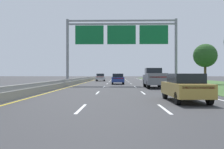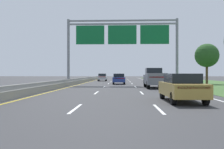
# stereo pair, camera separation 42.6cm
# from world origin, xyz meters

# --- Properties ---
(ground_plane) EXTENTS (220.00, 220.00, 0.00)m
(ground_plane) POSITION_xyz_m (0.00, 35.00, 0.00)
(ground_plane) COLOR #333335
(lane_striping) EXTENTS (11.96, 106.00, 0.01)m
(lane_striping) POSITION_xyz_m (0.00, 34.54, 0.00)
(lane_striping) COLOR white
(lane_striping) RESTS_ON ground
(grass_verge_right) EXTENTS (14.00, 110.00, 0.02)m
(grass_verge_right) POSITION_xyz_m (13.95, 35.00, 0.01)
(grass_verge_right) COLOR #3D602D
(grass_verge_right) RESTS_ON ground
(median_barrier_concrete) EXTENTS (0.60, 110.00, 0.85)m
(median_barrier_concrete) POSITION_xyz_m (-6.60, 35.00, 0.35)
(median_barrier_concrete) COLOR gray
(median_barrier_concrete) RESTS_ON ground
(overhead_sign_gantry) EXTENTS (15.06, 0.42, 8.97)m
(overhead_sign_gantry) POSITION_xyz_m (0.30, 32.51, 6.40)
(overhead_sign_gantry) COLOR gray
(overhead_sign_gantry) RESTS_ON ground
(pickup_truck_grey) EXTENTS (2.04, 5.42, 2.20)m
(pickup_truck_grey) POSITION_xyz_m (3.82, 26.65, 1.07)
(pickup_truck_grey) COLOR slate
(pickup_truck_grey) RESTS_ON ground
(car_gold_right_lane_sedan) EXTENTS (1.89, 4.43, 1.57)m
(car_gold_right_lane_sedan) POSITION_xyz_m (3.56, 13.38, 0.82)
(car_gold_right_lane_sedan) COLOR #A38438
(car_gold_right_lane_sedan) RESTS_ON ground
(car_blue_centre_lane_sedan) EXTENTS (1.87, 4.42, 1.57)m
(car_blue_centre_lane_sedan) POSITION_xyz_m (-0.20, 36.18, 0.82)
(car_blue_centre_lane_sedan) COLOR navy
(car_blue_centre_lane_sedan) RESTS_ON ground
(car_silver_left_lane_sedan) EXTENTS (1.89, 4.43, 1.57)m
(car_silver_left_lane_sedan) POSITION_xyz_m (-3.88, 51.51, 0.82)
(car_silver_left_lane_sedan) COLOR #B2B5BA
(car_silver_left_lane_sedan) RESTS_ON ground
(roadside_tree_mid) EXTENTS (3.53, 3.53, 6.06)m
(roadside_tree_mid) POSITION_xyz_m (12.99, 36.61, 4.27)
(roadside_tree_mid) COLOR #4C3823
(roadside_tree_mid) RESTS_ON ground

